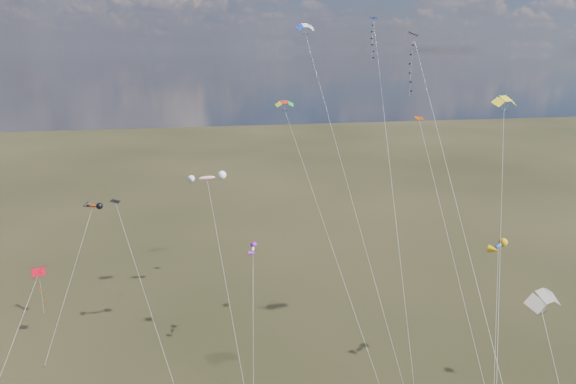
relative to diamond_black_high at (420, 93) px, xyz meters
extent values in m
cube|color=black|center=(0.02, 2.08, 4.85)|extent=(1.04, 1.08, 0.35)
cylinder|color=silver|center=(-0.13, -11.59, -12.35)|extent=(0.34, 27.35, 34.42)
cube|color=#0D1C46|center=(1.86, 17.16, 7.05)|extent=(0.79, 0.76, 0.25)
cylinder|color=silver|center=(-0.94, 1.44, -11.25)|extent=(5.61, 31.47, 36.62)
cube|color=black|center=(-27.18, 11.32, -11.37)|extent=(0.98, 1.00, 0.26)
cylinder|color=silver|center=(-24.36, 6.65, -20.46)|extent=(5.67, 9.38, 18.20)
cube|color=#A80716|center=(-33.75, 5.98, -16.25)|extent=(1.43, 1.38, 0.45)
cylinder|color=silver|center=(-36.25, 1.51, -22.90)|extent=(5.04, 8.98, 13.31)
cube|color=#C33F00|center=(3.92, 8.09, -3.23)|extent=(0.79, 0.76, 0.23)
cylinder|color=silver|center=(4.42, -1.06, -16.39)|extent=(1.02, 18.31, 26.34)
cylinder|color=silver|center=(6.19, -5.07, -15.35)|extent=(11.26, 21.04, 28.42)
cylinder|color=silver|center=(-3.42, 5.65, -11.73)|extent=(6.11, 19.82, 35.66)
cylinder|color=silver|center=(-4.92, 9.63, -16.00)|extent=(6.31, 19.17, 27.12)
ellipsoid|color=#C33C13|center=(-30.70, 17.97, -13.63)|extent=(2.40, 2.03, 0.87)
cylinder|color=silver|center=(-33.41, 14.60, -21.59)|extent=(5.45, 6.79, 15.93)
cube|color=#332316|center=(-36.12, 11.22, -29.49)|extent=(0.10, 0.10, 0.12)
ellipsoid|color=white|center=(-13.32, 9.85, -17.05)|extent=(1.15, 2.30, 0.74)
cylinder|color=silver|center=(-13.96, 5.55, -23.30)|extent=(1.31, 8.63, 12.52)
ellipsoid|color=red|center=(-17.77, 12.64, -9.68)|extent=(3.71, 1.65, 1.13)
cylinder|color=silver|center=(-16.49, 7.38, -19.61)|extent=(2.59, 10.55, 19.89)
ellipsoid|color=#203FAC|center=(9.52, 0.47, -14.80)|extent=(2.48, 2.12, 0.93)
cylinder|color=silver|center=(7.78, -3.19, -22.18)|extent=(3.51, 7.34, 14.76)
camera|label=1|loc=(-19.45, -41.29, 3.51)|focal=32.00mm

